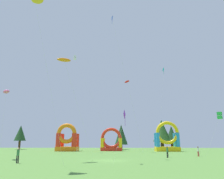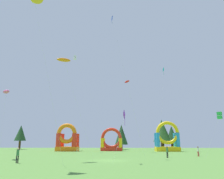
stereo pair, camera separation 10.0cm
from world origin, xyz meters
The scene contains 21 objects.
ground_plane centered at (0.00, 0.00, 0.00)m, with size 120.00×120.00×0.00m, color #548438.
kite_white_box centered at (-10.55, 24.86, 25.15)m, with size 11.53×0.65×25.82m.
kite_green_box centered at (17.19, 2.21, 6.57)m, with size 2.59×2.18×7.12m.
kite_blue_diamond centered at (0.38, 5.85, 25.21)m, with size 6.26×6.09×26.20m.
kite_orange_parafoil centered at (-6.95, -0.66, 14.93)m, with size 5.66×5.18×15.38m.
kite_yellow_delta centered at (-8.55, -9.56, 19.28)m, with size 4.97×3.97×20.19m.
kite_pink_parafoil centered at (-17.06, 2.37, 10.64)m, with size 2.18×3.26×11.09m.
kite_red_parafoil centered at (3.83, 26.77, 18.70)m, with size 4.19×5.27×19.14m.
kite_teal_diamond centered at (15.01, 31.04, 23.23)m, with size 3.51×5.14×24.00m.
kite_purple_diamond centered at (2.35, -4.13, 5.97)m, with size 1.78×1.38×6.47m.
person_far_side centered at (9.53, 5.77, 1.09)m, with size 0.42×0.42×1.83m.
person_midfield centered at (15.79, 9.18, 1.04)m, with size 0.43×0.43×1.75m.
person_left_edge centered at (-11.19, -4.33, 1.11)m, with size 0.43×0.43×1.87m.
inflatable_orange_dome centered at (-0.66, 31.33, 2.19)m, with size 5.99×3.71×6.35m.
inflatable_red_slide centered at (14.46, 28.90, 2.88)m, with size 6.32×3.86×7.90m.
inflatable_yellow_castle centered at (-12.79, 29.59, 2.72)m, with size 5.72×4.94×7.43m.
tree_row_0 centered at (-31.16, 41.13, 5.22)m, with size 3.74×3.74×7.81m.
tree_row_1 centered at (2.22, 41.72, 4.77)m, with size 4.21×4.21×8.03m.
tree_row_2 centered at (16.13, 44.78, 6.07)m, with size 6.12×6.12×9.84m.
tree_row_3 centered at (19.19, 44.19, 4.87)m, with size 3.90×3.90×7.67m.
tree_row_4 centered at (19.42, 44.19, 4.94)m, with size 2.95×2.95×7.25m.
Camera 1 is at (1.49, -32.94, 2.70)m, focal length 35.71 mm.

